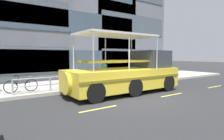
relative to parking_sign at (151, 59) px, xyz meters
The scene contains 11 objects.
ground_plane 7.00m from the parking_sign, 144.86° to the right, with size 120.00×120.00×0.00m, color #2B2B2D.
sidewalk 6.05m from the parking_sign, 162.70° to the left, with size 32.00×4.80×0.18m, color #A8A59E.
curb_edge 5.85m from the parking_sign, behind, with size 32.00×0.18×0.18m, color #B2ADA3.
lane_centreline 7.42m from the parking_sign, 140.26° to the right, with size 25.80×0.12×0.01m.
office_tower_right 12.28m from the parking_sign, 76.52° to the left, with size 9.53×9.99×18.74m.
curb_guardrail 4.95m from the parking_sign, behind, with size 11.66×0.09×0.82m.
parking_sign is the anchor object (origin of this frame).
leaned_bicycle 10.18m from the parking_sign, behind, with size 1.74×0.46×0.96m.
duck_tour_boat 5.18m from the parking_sign, 150.73° to the right, with size 8.66×2.66×3.42m.
pedestrian_near_bow 1.27m from the parking_sign, 141.13° to the left, with size 0.32×0.46×1.75m.
pedestrian_mid_left 4.58m from the parking_sign, behind, with size 0.48×0.23×1.67m.
Camera 1 is at (-6.29, -7.22, 2.21)m, focal length 29.81 mm.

